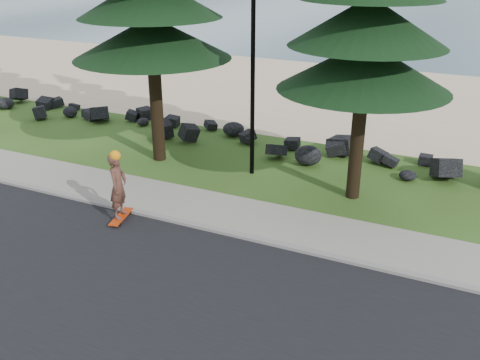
{
  "coord_description": "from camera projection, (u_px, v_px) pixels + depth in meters",
  "views": [
    {
      "loc": [
        6.59,
        -11.91,
        6.92
      ],
      "look_at": [
        1.05,
        0.0,
        1.2
      ],
      "focal_mm": 40.0,
      "sensor_mm": 36.0,
      "label": 1
    }
  ],
  "objects": [
    {
      "name": "skateboarder",
      "position": [
        118.0,
        186.0,
        14.38
      ],
      "size": [
        0.57,
        1.12,
        2.03
      ],
      "rotation": [
        0.0,
        0.0,
        1.79
      ],
      "color": "#C0340B",
      "rests_on": "ground"
    },
    {
      "name": "road",
      "position": [
        107.0,
        298.0,
        11.46
      ],
      "size": [
        160.0,
        7.0,
        0.02
      ],
      "primitive_type": "cube",
      "color": "black",
      "rests_on": "ground"
    },
    {
      "name": "ocean",
      "position": [
        430.0,
        17.0,
        57.6
      ],
      "size": [
        160.0,
        58.0,
        0.01
      ],
      "primitive_type": "cube",
      "color": "#345763",
      "rests_on": "ground"
    },
    {
      "name": "seawall_boulders",
      "position": [
        278.0,
        150.0,
        19.86
      ],
      "size": [
        60.0,
        2.4,
        1.1
      ],
      "primitive_type": null,
      "color": "black",
      "rests_on": "ground"
    },
    {
      "name": "lamp_post",
      "position": [
        253.0,
        48.0,
        16.22
      ],
      "size": [
        0.25,
        0.14,
        8.14
      ],
      "color": "black",
      "rests_on": "ground"
    },
    {
      "name": "kerb",
      "position": [
        191.0,
        224.0,
        14.44
      ],
      "size": [
        160.0,
        0.2,
        0.1
      ],
      "primitive_type": "cube",
      "color": "gray",
      "rests_on": "ground"
    },
    {
      "name": "sidewalk",
      "position": [
        210.0,
        208.0,
        15.36
      ],
      "size": [
        160.0,
        2.0,
        0.08
      ],
      "primitive_type": "cube",
      "color": "gray",
      "rests_on": "ground"
    },
    {
      "name": "ground",
      "position": [
        207.0,
        212.0,
        15.21
      ],
      "size": [
        160.0,
        160.0,
        0.0
      ],
      "primitive_type": "plane",
      "color": "#324B17",
      "rests_on": "ground"
    },
    {
      "name": "beach_sand",
      "position": [
        341.0,
        95.0,
        27.26
      ],
      "size": [
        160.0,
        15.0,
        0.01
      ],
      "primitive_type": "cube",
      "color": "beige",
      "rests_on": "ground"
    }
  ]
}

